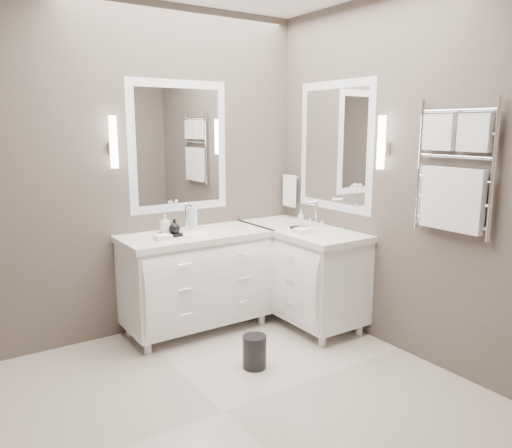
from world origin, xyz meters
TOP-DOWN VIEW (x-y plane):
  - floor at (0.00, 0.00)m, footprint 3.20×3.00m
  - wall_back at (0.00, 1.50)m, footprint 3.20×0.01m
  - wall_front at (0.00, -1.50)m, footprint 3.20×0.01m
  - wall_right at (1.60, 0.00)m, footprint 0.01×3.00m
  - vanity_back at (0.45, 1.23)m, footprint 1.24×0.59m
  - vanity_right at (1.33, 0.90)m, footprint 0.59×1.24m
  - mirror_back at (0.45, 1.49)m, footprint 0.90×0.02m
  - mirror_right at (1.59, 0.80)m, footprint 0.02×0.90m
  - sconce_back at (-0.13, 1.43)m, footprint 0.06×0.06m
  - sconce_right at (1.53, 0.22)m, footprint 0.06×0.06m
  - towel_bar_corner at (1.54, 1.36)m, footprint 0.03×0.22m
  - towel_ladder at (1.55, -0.40)m, footprint 0.06×0.58m
  - waste_bin at (0.48, 0.37)m, footprint 0.20×0.20m
  - amenity_tray_back at (0.22, 1.23)m, footprint 0.18×0.14m
  - amenity_tray_right at (1.26, 0.84)m, footprint 0.14×0.18m
  - water_bottle at (0.46, 1.27)m, footprint 0.10×0.10m
  - soap_bottle_a at (0.19, 1.25)m, footprint 0.07×0.08m
  - soap_bottle_b at (0.25, 1.20)m, footprint 0.10×0.10m
  - soap_bottle_c at (1.26, 0.84)m, footprint 0.07×0.07m

SIDE VIEW (x-z plane):
  - floor at x=0.00m, z-range -0.01..0.00m
  - waste_bin at x=0.48m, z-range 0.00..0.24m
  - vanity_back at x=0.45m, z-range 0.00..0.97m
  - vanity_right at x=1.33m, z-range 0.00..0.97m
  - amenity_tray_right at x=1.26m, z-range 0.85..0.87m
  - amenity_tray_back at x=0.22m, z-range 0.85..0.88m
  - soap_bottle_b at x=0.25m, z-range 0.88..0.99m
  - soap_bottle_c at x=1.26m, z-range 0.87..1.02m
  - soap_bottle_a at x=0.19m, z-range 0.88..1.03m
  - water_bottle at x=0.46m, z-range 0.85..1.06m
  - towel_bar_corner at x=1.54m, z-range 0.97..1.27m
  - wall_back at x=0.00m, z-range 0.00..2.70m
  - wall_front at x=0.00m, z-range 0.00..2.70m
  - wall_right at x=1.60m, z-range 0.00..2.70m
  - towel_ladder at x=1.55m, z-range 0.94..1.84m
  - mirror_back at x=0.45m, z-range 1.00..2.10m
  - mirror_right at x=1.59m, z-range 1.00..2.10m
  - sconce_back at x=-0.13m, z-range 1.39..1.79m
  - sconce_right at x=1.53m, z-range 1.39..1.79m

